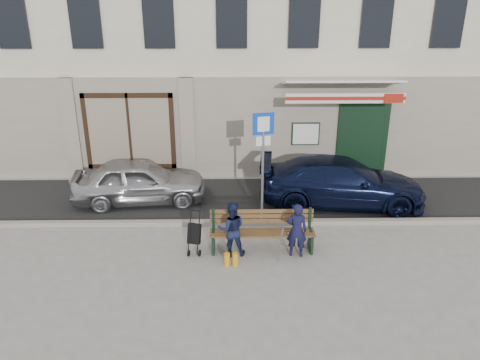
{
  "coord_description": "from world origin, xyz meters",
  "views": [
    {
      "loc": [
        0.01,
        -9.26,
        5.51
      ],
      "look_at": [
        0.19,
        1.6,
        1.2
      ],
      "focal_mm": 35.0,
      "sensor_mm": 36.0,
      "label": 1
    }
  ],
  "objects_px": {
    "parking_sign": "(263,150)",
    "bench": "(260,232)",
    "stroller": "(194,235)",
    "man": "(297,230)",
    "car_silver": "(139,181)",
    "car_navy": "(342,182)",
    "woman": "(232,229)"
  },
  "relations": [
    {
      "from": "woman",
      "to": "man",
      "type": "bearing_deg",
      "value": 172.42
    },
    {
      "from": "car_navy",
      "to": "parking_sign",
      "type": "height_order",
      "value": "parking_sign"
    },
    {
      "from": "parking_sign",
      "to": "man",
      "type": "distance_m",
      "value": 2.26
    },
    {
      "from": "parking_sign",
      "to": "bench",
      "type": "relative_size",
      "value": 1.21
    },
    {
      "from": "car_navy",
      "to": "bench",
      "type": "distance_m",
      "value": 3.5
    },
    {
      "from": "stroller",
      "to": "man",
      "type": "bearing_deg",
      "value": 10.07
    },
    {
      "from": "bench",
      "to": "man",
      "type": "relative_size",
      "value": 1.89
    },
    {
      "from": "car_navy",
      "to": "woman",
      "type": "height_order",
      "value": "car_navy"
    },
    {
      "from": "car_navy",
      "to": "woman",
      "type": "bearing_deg",
      "value": 137.08
    },
    {
      "from": "parking_sign",
      "to": "bench",
      "type": "bearing_deg",
      "value": -108.59
    },
    {
      "from": "parking_sign",
      "to": "woman",
      "type": "height_order",
      "value": "parking_sign"
    },
    {
      "from": "woman",
      "to": "car_silver",
      "type": "bearing_deg",
      "value": -53.19
    },
    {
      "from": "car_silver",
      "to": "stroller",
      "type": "xyz_separation_m",
      "value": [
        1.75,
        -2.84,
        -0.19
      ]
    },
    {
      "from": "car_silver",
      "to": "car_navy",
      "type": "height_order",
      "value": "car_navy"
    },
    {
      "from": "car_silver",
      "to": "bench",
      "type": "distance_m",
      "value": 4.28
    },
    {
      "from": "car_silver",
      "to": "woman",
      "type": "relative_size",
      "value": 2.88
    },
    {
      "from": "stroller",
      "to": "woman",
      "type": "bearing_deg",
      "value": 7.14
    },
    {
      "from": "woman",
      "to": "car_navy",
      "type": "bearing_deg",
      "value": -142.92
    },
    {
      "from": "car_navy",
      "to": "car_silver",
      "type": "bearing_deg",
      "value": 93.09
    },
    {
      "from": "bench",
      "to": "man",
      "type": "xyz_separation_m",
      "value": [
        0.8,
        -0.26,
        0.18
      ]
    },
    {
      "from": "car_navy",
      "to": "bench",
      "type": "bearing_deg",
      "value": 141.94
    },
    {
      "from": "car_silver",
      "to": "man",
      "type": "xyz_separation_m",
      "value": [
        4.05,
        -3.04,
        0.01
      ]
    },
    {
      "from": "car_silver",
      "to": "man",
      "type": "relative_size",
      "value": 2.9
    },
    {
      "from": "car_silver",
      "to": "man",
      "type": "bearing_deg",
      "value": -132.67
    },
    {
      "from": "car_navy",
      "to": "stroller",
      "type": "xyz_separation_m",
      "value": [
        -3.92,
        -2.6,
        -0.22
      ]
    },
    {
      "from": "bench",
      "to": "woman",
      "type": "xyz_separation_m",
      "value": [
        -0.65,
        -0.18,
        0.18
      ]
    },
    {
      "from": "parking_sign",
      "to": "stroller",
      "type": "height_order",
      "value": "parking_sign"
    },
    {
      "from": "parking_sign",
      "to": "car_navy",
      "type": "bearing_deg",
      "value": 12.12
    },
    {
      "from": "car_navy",
      "to": "stroller",
      "type": "relative_size",
      "value": 4.57
    },
    {
      "from": "parking_sign",
      "to": "bench",
      "type": "xyz_separation_m",
      "value": [
        -0.13,
        -1.43,
        -1.5
      ]
    },
    {
      "from": "parking_sign",
      "to": "woman",
      "type": "relative_size",
      "value": 2.26
    },
    {
      "from": "car_navy",
      "to": "woman",
      "type": "distance_m",
      "value": 4.1
    }
  ]
}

